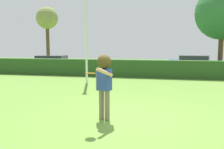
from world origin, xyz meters
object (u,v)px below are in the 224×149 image
object	(u,v)px
parked_car_blue	(194,62)
bare_elm_tree	(47,19)
maple_tree	(223,13)
person	(104,77)
frisbee	(90,73)
parked_car_white	(52,62)
lamppost	(86,25)

from	to	relation	value
parked_car_blue	bare_elm_tree	bearing A→B (deg)	171.12
maple_tree	person	bearing A→B (deg)	-112.25
person	frisbee	world-z (taller)	person
bare_elm_tree	parked_car_blue	bearing A→B (deg)	-8.88
person	bare_elm_tree	bearing A→B (deg)	121.51
parked_car_white	parked_car_blue	world-z (taller)	same
person	maple_tree	bearing A→B (deg)	67.75
lamppost	parked_car_white	bearing A→B (deg)	130.50
parked_car_blue	person	bearing A→B (deg)	-105.79
frisbee	bare_elm_tree	distance (m)	19.94
parked_car_white	person	bearing A→B (deg)	-57.93
frisbee	parked_car_blue	world-z (taller)	frisbee
person	bare_elm_tree	xyz separation A→B (m)	(-10.00, 16.30, 3.47)
frisbee	lamppost	world-z (taller)	lamppost
lamppost	parked_car_white	size ratio (longest dim) A/B	1.31
person	parked_car_blue	xyz separation A→B (m)	(3.99, 14.12, -0.51)
maple_tree	bare_elm_tree	bearing A→B (deg)	174.82
person	parked_car_white	bearing A→B (deg)	122.07
parked_car_white	parked_car_blue	size ratio (longest dim) A/B	0.96
maple_tree	bare_elm_tree	world-z (taller)	maple_tree
person	parked_car_blue	world-z (taller)	person
frisbee	parked_car_blue	size ratio (longest dim) A/B	0.05
frisbee	maple_tree	bearing A→B (deg)	68.20
parked_car_blue	bare_elm_tree	xyz separation A→B (m)	(-13.99, 2.18, 3.98)
lamppost	maple_tree	size ratio (longest dim) A/B	0.82
frisbee	maple_tree	world-z (taller)	maple_tree
parked_car_white	bare_elm_tree	world-z (taller)	bare_elm_tree
frisbee	parked_car_blue	distance (m)	15.43
person	parked_car_blue	bearing A→B (deg)	74.21
frisbee	parked_car_white	bearing A→B (deg)	120.01
lamppost	bare_elm_tree	distance (m)	12.81
person	frisbee	size ratio (longest dim) A/B	7.40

